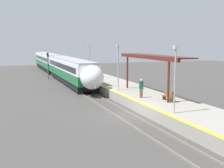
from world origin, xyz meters
name	(u,v)px	position (x,y,z in m)	size (l,w,h in m)	color
ground_plane	(125,116)	(0.00, 0.00, 0.00)	(120.00, 120.00, 0.00)	#423F3D
rail_left	(117,116)	(-0.72, 0.00, 0.07)	(0.08, 90.00, 0.15)	slate
rail_right	(132,115)	(0.72, 0.00, 0.07)	(0.08, 90.00, 0.15)	slate
train	(57,64)	(0.00, 31.24, 2.19)	(2.81, 46.88, 3.82)	black
platform_right	(167,107)	(4.11, 0.00, 0.48)	(5.10, 64.00, 0.96)	gray
platform_bench	(169,96)	(4.40, 0.18, 1.42)	(0.44, 1.62, 0.89)	brown
person_waiting	(141,88)	(2.77, 2.44, 1.91)	(0.36, 0.24, 1.83)	#7F6647
railway_signal	(48,63)	(-2.31, 26.97, 2.76)	(0.28, 0.28, 4.53)	#59595E
lamppost_near	(175,75)	(2.35, -3.76, 3.84)	(0.36, 0.20, 5.01)	#9E9EA3
lamppost_mid	(118,64)	(2.35, 7.16, 3.84)	(0.36, 0.20, 5.01)	#9E9EA3
lamppost_far	(89,59)	(2.35, 18.07, 3.84)	(0.36, 0.20, 5.01)	#9E9EA3
station_canopy	(150,58)	(4.57, 3.99, 4.65)	(2.02, 11.68, 3.96)	#511E19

